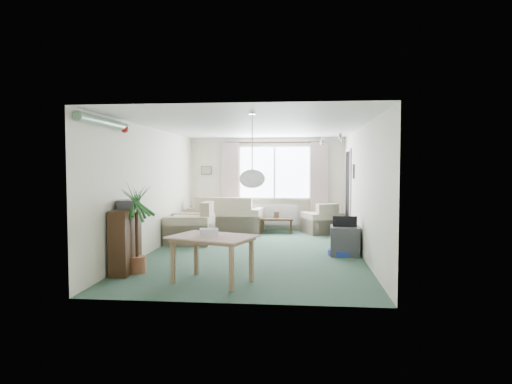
# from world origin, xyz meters

# --- Properties ---
(ground) EXTENTS (6.50, 6.50, 0.00)m
(ground) POSITION_xyz_m (0.00, 0.00, 0.00)
(ground) COLOR #2B4838
(window) EXTENTS (1.80, 0.03, 1.30)m
(window) POSITION_xyz_m (0.20, 3.23, 1.50)
(window) COLOR white
(curtain_rod) EXTENTS (2.60, 0.03, 0.03)m
(curtain_rod) POSITION_xyz_m (0.20, 3.15, 2.27)
(curtain_rod) COLOR black
(curtain_left) EXTENTS (0.45, 0.08, 2.00)m
(curtain_left) POSITION_xyz_m (-0.95, 3.13, 1.27)
(curtain_left) COLOR beige
(curtain_right) EXTENTS (0.45, 0.08, 2.00)m
(curtain_right) POSITION_xyz_m (1.35, 3.13, 1.27)
(curtain_right) COLOR beige
(radiator) EXTENTS (1.20, 0.10, 0.55)m
(radiator) POSITION_xyz_m (0.20, 3.19, 0.40)
(radiator) COLOR white
(doorway) EXTENTS (0.03, 0.95, 2.00)m
(doorway) POSITION_xyz_m (1.99, 2.20, 1.00)
(doorway) COLOR black
(pendant_lamp) EXTENTS (0.36, 0.36, 0.36)m
(pendant_lamp) POSITION_xyz_m (0.20, -2.30, 1.48)
(pendant_lamp) COLOR white
(tinsel_garland) EXTENTS (1.60, 1.60, 0.12)m
(tinsel_garland) POSITION_xyz_m (-1.92, -2.30, 2.28)
(tinsel_garland) COLOR #196626
(bauble_cluster_a) EXTENTS (0.20, 0.20, 0.20)m
(bauble_cluster_a) POSITION_xyz_m (1.30, 0.90, 2.22)
(bauble_cluster_a) COLOR silver
(bauble_cluster_b) EXTENTS (0.20, 0.20, 0.20)m
(bauble_cluster_b) POSITION_xyz_m (1.60, -0.30, 2.22)
(bauble_cluster_b) COLOR silver
(wall_picture_back) EXTENTS (0.28, 0.03, 0.22)m
(wall_picture_back) POSITION_xyz_m (-1.60, 3.23, 1.55)
(wall_picture_back) COLOR brown
(wall_picture_right) EXTENTS (0.03, 0.24, 0.30)m
(wall_picture_right) POSITION_xyz_m (1.98, 1.20, 1.55)
(wall_picture_right) COLOR brown
(sofa) EXTENTS (1.86, 1.08, 0.89)m
(sofa) POSITION_xyz_m (-0.98, 2.75, 0.45)
(sofa) COLOR #C1B091
(sofa) RESTS_ON ground
(armchair_corner) EXTENTS (1.08, 1.05, 0.75)m
(armchair_corner) POSITION_xyz_m (1.41, 2.73, 0.38)
(armchair_corner) COLOR tan
(armchair_corner) RESTS_ON ground
(armchair_left) EXTENTS (0.97, 1.02, 0.89)m
(armchair_left) POSITION_xyz_m (-1.50, 1.00, 0.44)
(armchair_left) COLOR tan
(armchair_left) RESTS_ON ground
(coffee_table) EXTENTS (0.83, 0.47, 0.37)m
(coffee_table) POSITION_xyz_m (0.28, 2.70, 0.18)
(coffee_table) COLOR black
(coffee_table) RESTS_ON ground
(photo_frame) EXTENTS (0.12, 0.03, 0.16)m
(photo_frame) POSITION_xyz_m (0.28, 2.71, 0.45)
(photo_frame) COLOR brown
(photo_frame) RESTS_ON coffee_table
(bookshelf) EXTENTS (0.31, 0.82, 0.99)m
(bookshelf) POSITION_xyz_m (-1.84, -1.80, 0.49)
(bookshelf) COLOR black
(bookshelf) RESTS_ON ground
(hifi_box) EXTENTS (0.37, 0.42, 0.14)m
(hifi_box) POSITION_xyz_m (-1.84, -1.72, 1.06)
(hifi_box) COLOR #323236
(hifi_box) RESTS_ON bookshelf
(houseplant) EXTENTS (0.77, 0.77, 1.37)m
(houseplant) POSITION_xyz_m (-1.65, -1.81, 0.69)
(houseplant) COLOR #1C521D
(houseplant) RESTS_ON ground
(dining_table) EXTENTS (1.21, 1.01, 0.65)m
(dining_table) POSITION_xyz_m (-0.37, -2.29, 0.32)
(dining_table) COLOR #AD7A5E
(dining_table) RESTS_ON ground
(gift_box) EXTENTS (0.29, 0.24, 0.12)m
(gift_box) POSITION_xyz_m (-0.42, -2.27, 0.71)
(gift_box) COLOR silver
(gift_box) RESTS_ON dining_table
(tv_cube) EXTENTS (0.56, 0.61, 0.53)m
(tv_cube) POSITION_xyz_m (1.70, -0.03, 0.26)
(tv_cube) COLOR #37353A
(tv_cube) RESTS_ON ground
(pet_bed) EXTENTS (0.55, 0.55, 0.11)m
(pet_bed) POSITION_xyz_m (1.65, -0.08, 0.05)
(pet_bed) COLOR navy
(pet_bed) RESTS_ON ground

